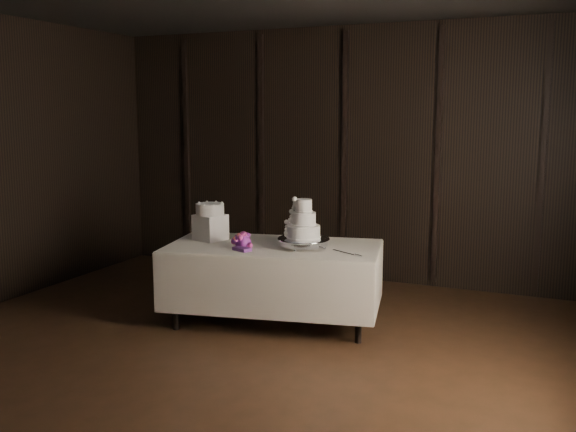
{
  "coord_description": "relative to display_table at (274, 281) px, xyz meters",
  "views": [
    {
      "loc": [
        2.42,
        -3.81,
        2.0
      ],
      "look_at": [
        0.09,
        1.57,
        1.05
      ],
      "focal_mm": 40.0,
      "sensor_mm": 36.0,
      "label": 1
    }
  ],
  "objects": [
    {
      "name": "room",
      "position": [
        0.06,
        -1.57,
        1.08
      ],
      "size": [
        6.08,
        7.08,
        3.08
      ],
      "color": "black",
      "rests_on": "ground"
    },
    {
      "name": "box_pedestal",
      "position": [
        -0.68,
        -0.01,
        0.47
      ],
      "size": [
        0.32,
        0.32,
        0.25
      ],
      "primitive_type": "cube",
      "rotation": [
        0.0,
        0.0,
        -0.29
      ],
      "color": "white",
      "rests_on": "display_table"
    },
    {
      "name": "cake_knife",
      "position": [
        0.71,
        -0.06,
        0.35
      ],
      "size": [
        0.34,
        0.2,
        0.01
      ],
      "primitive_type": "cube",
      "rotation": [
        0.0,
        0.0,
        -0.51
      ],
      "color": "silver",
      "rests_on": "display_table"
    },
    {
      "name": "small_cake",
      "position": [
        -0.68,
        -0.01,
        0.65
      ],
      "size": [
        0.34,
        0.34,
        0.11
      ],
      "primitive_type": "cylinder",
      "rotation": [
        0.0,
        0.0,
        0.26
      ],
      "color": "white",
      "rests_on": "box_pedestal"
    },
    {
      "name": "cake_stand",
      "position": [
        0.31,
        0.0,
        0.39
      ],
      "size": [
        0.63,
        0.63,
        0.09
      ],
      "primitive_type": "cylinder",
      "rotation": [
        0.0,
        0.0,
        0.39
      ],
      "color": "silver",
      "rests_on": "display_table"
    },
    {
      "name": "wedding_cake",
      "position": [
        0.28,
        -0.01,
        0.58
      ],
      "size": [
        0.34,
        0.3,
        0.37
      ],
      "rotation": [
        0.0,
        0.0,
        0.08
      ],
      "color": "white",
      "rests_on": "cake_stand"
    },
    {
      "name": "display_table",
      "position": [
        0.0,
        0.0,
        0.0
      ],
      "size": [
        2.16,
        1.41,
        0.76
      ],
      "rotation": [
        0.0,
        0.0,
        0.2
      ],
      "color": "beige",
      "rests_on": "ground"
    },
    {
      "name": "bouquet",
      "position": [
        -0.21,
        -0.21,
        0.4
      ],
      "size": [
        0.4,
        0.45,
        0.18
      ],
      "primitive_type": null,
      "rotation": [
        0.0,
        0.0,
        -0.4
      ],
      "color": "#E05C79",
      "rests_on": "display_table"
    }
  ]
}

